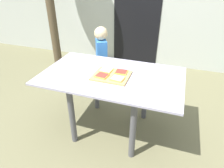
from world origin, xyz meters
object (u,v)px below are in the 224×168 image
(child_left, at_px, (102,56))
(pizza_slice_far_left, at_px, (106,70))
(dining_table, at_px, (112,84))
(pizza_slice_near_right, at_px, (118,78))
(cutting_board, at_px, (111,75))
(pizza_slice_near_left, at_px, (102,76))
(pizza_slice_far_right, at_px, (121,72))
(plate_white_left, at_px, (83,65))

(child_left, bearing_deg, pizza_slice_far_left, -64.59)
(dining_table, height_order, pizza_slice_near_right, pizza_slice_near_right)
(cutting_board, xyz_separation_m, child_left, (-0.42, 0.78, -0.14))
(cutting_board, xyz_separation_m, pizza_slice_near_left, (-0.08, -0.06, 0.02))
(child_left, bearing_deg, pizza_slice_near_left, -67.99)
(dining_table, distance_m, pizza_slice_near_right, 0.20)
(dining_table, distance_m, cutting_board, 0.13)
(pizza_slice_far_right, relative_size, child_left, 0.13)
(pizza_slice_far_left, bearing_deg, cutting_board, -37.73)
(dining_table, distance_m, pizza_slice_far_right, 0.18)
(child_left, bearing_deg, pizza_slice_near_right, -58.95)
(pizza_slice_far_right, bearing_deg, pizza_slice_near_right, -87.39)
(pizza_slice_far_right, height_order, plate_white_left, pizza_slice_far_right)
(pizza_slice_far_left, bearing_deg, pizza_slice_near_left, -89.32)
(pizza_slice_near_right, bearing_deg, pizza_slice_far_left, 141.74)
(pizza_slice_far_left, bearing_deg, plate_white_left, 163.91)
(pizza_slice_near_left, distance_m, pizza_slice_near_right, 0.17)
(cutting_board, height_order, pizza_slice_far_right, pizza_slice_far_right)
(pizza_slice_far_left, distance_m, pizza_slice_near_left, 0.13)
(pizza_slice_near_left, height_order, plate_white_left, pizza_slice_near_left)
(pizza_slice_far_left, xyz_separation_m, pizza_slice_near_left, (0.00, -0.13, 0.00))
(child_left, bearing_deg, dining_table, -61.06)
(pizza_slice_far_right, bearing_deg, plate_white_left, 171.03)
(plate_white_left, bearing_deg, cutting_board, -21.15)
(cutting_board, relative_size, pizza_slice_near_left, 2.68)
(pizza_slice_near_right, bearing_deg, dining_table, 133.94)
(cutting_board, xyz_separation_m, pizza_slice_far_left, (-0.08, 0.06, 0.02))
(pizza_slice_far_left, height_order, pizza_slice_near_right, same)
(pizza_slice_far_left, height_order, child_left, child_left)
(dining_table, xyz_separation_m, plate_white_left, (-0.40, 0.13, 0.12))
(dining_table, xyz_separation_m, pizza_slice_near_left, (-0.07, -0.09, 0.14))
(pizza_slice_far_left, distance_m, plate_white_left, 0.34)
(cutting_board, relative_size, pizza_slice_far_right, 2.86)
(cutting_board, distance_m, pizza_slice_near_left, 0.11)
(cutting_board, xyz_separation_m, pizza_slice_near_right, (0.09, -0.07, 0.02))
(cutting_board, relative_size, child_left, 0.36)
(dining_table, bearing_deg, pizza_slice_near_right, -46.06)
(dining_table, relative_size, cutting_board, 4.00)
(pizza_slice_near_left, height_order, pizza_slice_far_right, same)
(cutting_board, distance_m, plate_white_left, 0.44)
(pizza_slice_far_right, distance_m, plate_white_left, 0.50)
(dining_table, bearing_deg, pizza_slice_far_left, 155.09)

